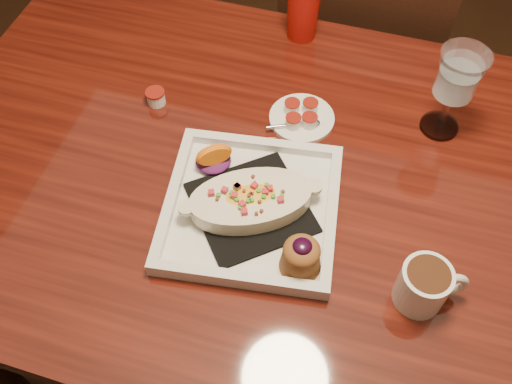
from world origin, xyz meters
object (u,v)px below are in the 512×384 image
(chair_far, at_px, (358,58))
(coffee_mug, at_px, (425,285))
(plate, at_px, (255,209))
(red_tumbler, at_px, (303,12))
(goblet, at_px, (457,79))
(saucer, at_px, (301,117))
(table, at_px, (307,213))

(chair_far, relative_size, coffee_mug, 8.59)
(plate, height_order, red_tumbler, red_tumbler)
(goblet, relative_size, saucer, 1.44)
(red_tumbler, bearing_deg, chair_far, 64.17)
(plate, height_order, saucer, plate)
(goblet, bearing_deg, coffee_mug, -88.53)
(table, height_order, chair_far, chair_far)
(table, xyz_separation_m, saucer, (-0.06, 0.14, 0.11))
(goblet, distance_m, red_tumbler, 0.38)
(plate, relative_size, red_tumbler, 2.75)
(plate, relative_size, saucer, 2.60)
(coffee_mug, bearing_deg, table, 122.14)
(coffee_mug, height_order, goblet, goblet)
(table, distance_m, red_tumbler, 0.43)
(table, relative_size, red_tumbler, 12.46)
(saucer, relative_size, red_tumbler, 1.06)
(table, xyz_separation_m, plate, (-0.08, -0.10, 0.12))
(table, bearing_deg, chair_far, 90.00)
(chair_far, xyz_separation_m, plate, (-0.08, -0.73, 0.27))
(table, xyz_separation_m, coffee_mug, (0.21, -0.17, 0.14))
(plate, bearing_deg, red_tumbler, 86.75)
(saucer, bearing_deg, chair_far, 83.46)
(goblet, bearing_deg, plate, -133.29)
(table, bearing_deg, saucer, 111.53)
(coffee_mug, bearing_deg, chair_far, 85.05)
(table, xyz_separation_m, goblet, (0.20, 0.20, 0.22))
(table, xyz_separation_m, red_tumbler, (-0.12, 0.39, 0.16))
(table, height_order, goblet, goblet)
(red_tumbler, bearing_deg, saucer, -76.14)
(plate, distance_m, red_tumbler, 0.49)
(coffee_mug, xyz_separation_m, goblet, (-0.01, 0.37, 0.08))
(goblet, height_order, saucer, goblet)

